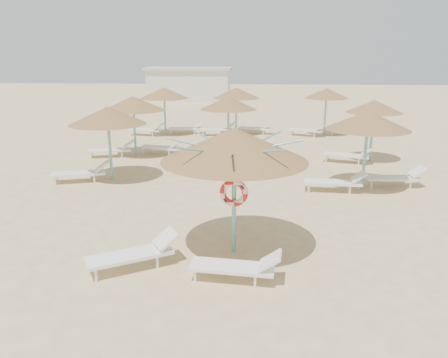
{
  "coord_description": "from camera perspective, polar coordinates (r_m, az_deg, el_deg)",
  "views": [
    {
      "loc": [
        0.71,
        -9.61,
        4.51
      ],
      "look_at": [
        -0.09,
        1.58,
        1.3
      ],
      "focal_mm": 35.0,
      "sensor_mm": 36.0,
      "label": 1
    }
  ],
  "objects": [
    {
      "name": "ground",
      "position": [
        10.64,
        -0.13,
        -9.11
      ],
      "size": [
        120.0,
        120.0,
        0.0
      ],
      "primitive_type": "plane",
      "color": "#D8C084",
      "rests_on": "ground"
    },
    {
      "name": "lounger_main_b",
      "position": [
        9.14,
        1.87,
        -11.31
      ],
      "size": [
        1.92,
        0.75,
        0.68
      ],
      "rotation": [
        0.0,
        0.0,
        -0.1
      ],
      "color": "white",
      "rests_on": "ground"
    },
    {
      "name": "lounger_main_a",
      "position": [
        9.83,
        -11.45,
        -9.44
      ],
      "size": [
        2.01,
        1.53,
        0.72
      ],
      "rotation": [
        0.0,
        0.0,
        0.54
      ],
      "color": "white",
      "rests_on": "ground"
    },
    {
      "name": "service_hut",
      "position": [
        45.2,
        -4.55,
        12.3
      ],
      "size": [
        8.4,
        4.4,
        3.25
      ],
      "color": "silver",
      "rests_on": "ground"
    },
    {
      "name": "palapa_field",
      "position": [
        19.96,
        4.16,
        9.57
      ],
      "size": [
        18.82,
        13.23,
        2.72
      ],
      "color": "#67B3B1",
      "rests_on": "ground"
    },
    {
      "name": "main_palapa",
      "position": [
        9.68,
        1.37,
        4.45
      ],
      "size": [
        3.31,
        3.31,
        2.97
      ],
      "color": "#67B3B1",
      "rests_on": "ground"
    }
  ]
}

